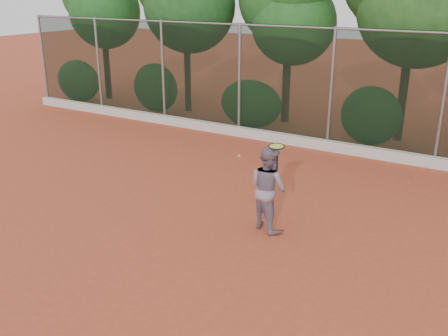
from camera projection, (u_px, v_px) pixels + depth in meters
The scene contains 6 objects.
ground at pixel (196, 248), 9.19m from camera, with size 80.00×80.00×0.00m, color #BB492C.
concrete_curb at pixel (325, 145), 14.65m from camera, with size 24.00×0.20×0.30m, color beige.
tennis_player at pixel (268, 188), 9.66m from camera, with size 0.82×0.64×1.69m, color gray.
chainlink_fence at pixel (331, 86), 14.21m from camera, with size 24.09×0.09×3.50m.
tennis_racket at pixel (277, 148), 9.11m from camera, with size 0.39×0.39×0.53m.
tennis_ball_in_flight at pixel (239, 156), 10.00m from camera, with size 0.06×0.06×0.06m.
Camera 1 is at (4.59, -6.73, 4.52)m, focal length 40.00 mm.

